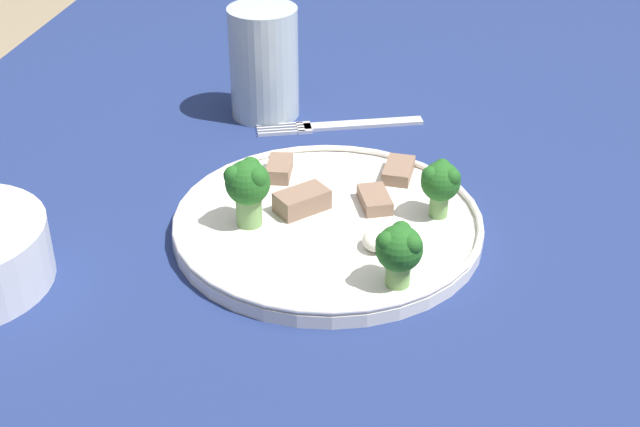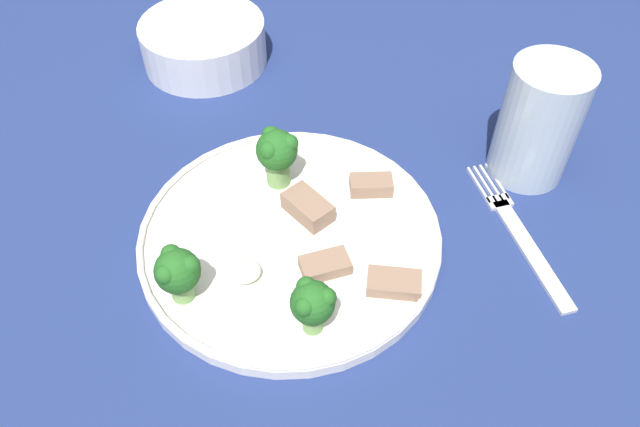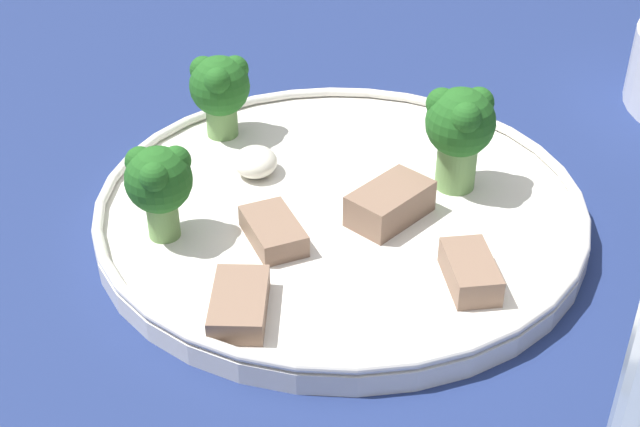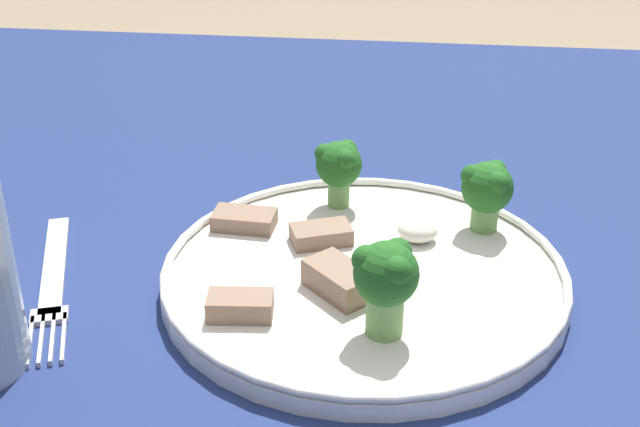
% 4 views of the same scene
% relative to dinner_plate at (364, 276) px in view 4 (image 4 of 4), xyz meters
% --- Properties ---
extents(table, '(1.37, 1.05, 0.72)m').
position_rel_dinner_plate_xyz_m(table, '(0.05, -0.04, -0.09)').
color(table, navy).
rests_on(table, ground_plane).
extents(dinner_plate, '(0.28, 0.28, 0.02)m').
position_rel_dinner_plate_xyz_m(dinner_plate, '(0.00, 0.00, 0.00)').
color(dinner_plate, white).
rests_on(dinner_plate, table).
extents(fork, '(0.08, 0.18, 0.00)m').
position_rel_dinner_plate_xyz_m(fork, '(0.21, 0.02, -0.01)').
color(fork, silver).
rests_on(fork, table).
extents(broccoli_floret_near_rim_left, '(0.04, 0.04, 0.05)m').
position_rel_dinner_plate_xyz_m(broccoli_floret_near_rim_left, '(0.03, -0.10, 0.04)').
color(broccoli_floret_near_rim_left, '#709E56').
rests_on(broccoli_floret_near_rim_left, dinner_plate).
extents(broccoli_floret_center_left, '(0.04, 0.04, 0.06)m').
position_rel_dinner_plate_xyz_m(broccoli_floret_center_left, '(-0.02, 0.07, 0.04)').
color(broccoli_floret_center_left, '#709E56').
rests_on(broccoli_floret_center_left, dinner_plate).
extents(broccoli_floret_back_left, '(0.04, 0.04, 0.05)m').
position_rel_dinner_plate_xyz_m(broccoli_floret_back_left, '(-0.08, -0.07, 0.04)').
color(broccoli_floret_back_left, '#709E56').
rests_on(broccoli_floret_back_left, dinner_plate).
extents(meat_slice_front_slice, '(0.05, 0.03, 0.01)m').
position_rel_dinner_plate_xyz_m(meat_slice_front_slice, '(0.09, -0.05, 0.01)').
color(meat_slice_front_slice, '#846651').
rests_on(meat_slice_front_slice, dinner_plate).
extents(meat_slice_middle_slice, '(0.04, 0.03, 0.01)m').
position_rel_dinner_plate_xyz_m(meat_slice_middle_slice, '(0.07, 0.06, 0.01)').
color(meat_slice_middle_slice, '#846651').
rests_on(meat_slice_middle_slice, dinner_plate).
extents(meat_slice_rear_slice, '(0.05, 0.04, 0.01)m').
position_rel_dinner_plate_xyz_m(meat_slice_rear_slice, '(0.03, -0.04, 0.01)').
color(meat_slice_rear_slice, '#846651').
rests_on(meat_slice_rear_slice, dinner_plate).
extents(meat_slice_edge_slice, '(0.05, 0.05, 0.02)m').
position_rel_dinner_plate_xyz_m(meat_slice_edge_slice, '(0.01, 0.03, 0.01)').
color(meat_slice_edge_slice, '#846651').
rests_on(meat_slice_edge_slice, dinner_plate).
extents(sauce_dollop, '(0.03, 0.03, 0.02)m').
position_rel_dinner_plate_xyz_m(sauce_dollop, '(-0.03, -0.05, 0.01)').
color(sauce_dollop, silver).
rests_on(sauce_dollop, dinner_plate).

